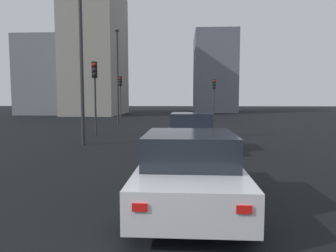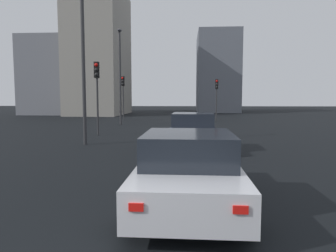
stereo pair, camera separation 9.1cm
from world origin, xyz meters
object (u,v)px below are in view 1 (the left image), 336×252
object	(u,v)px
car_white_left_second	(190,170)
street_lamp_far	(81,56)
traffic_light_near_left	(214,91)
traffic_light_far_left	(95,83)
traffic_light_near_right	(120,89)
street_lamp_kerbside	(118,69)
car_navy_left_lead	(191,132)

from	to	relation	value
car_white_left_second	street_lamp_far	size ratio (longest dim) A/B	0.64
traffic_light_near_left	traffic_light_far_left	xyz separation A→B (m)	(-11.63, 7.81, 0.20)
traffic_light_near_right	traffic_light_near_left	bearing A→B (deg)	96.46
car_white_left_second	traffic_light_near_right	xyz separation A→B (m)	(22.89, 6.07, 2.29)
street_lamp_kerbside	car_white_left_second	bearing A→B (deg)	-163.77
car_navy_left_lead	street_lamp_kerbside	distance (m)	13.42
traffic_light_near_left	street_lamp_far	bearing A→B (deg)	-23.14
car_navy_left_lead	traffic_light_near_left	bearing A→B (deg)	-7.27
traffic_light_near_left	street_lamp_kerbside	world-z (taller)	street_lamp_kerbside
traffic_light_near_right	traffic_light_far_left	bearing A→B (deg)	11.63
car_white_left_second	traffic_light_far_left	world-z (taller)	traffic_light_far_left
street_lamp_kerbside	street_lamp_far	xyz separation A→B (m)	(-10.58, -0.65, -0.42)
traffic_light_near_left	traffic_light_near_right	bearing A→B (deg)	-87.55
car_white_left_second	street_lamp_kerbside	world-z (taller)	street_lamp_kerbside
traffic_light_near_left	car_white_left_second	bearing A→B (deg)	-3.85
car_white_left_second	traffic_light_near_left	bearing A→B (deg)	-6.22
car_white_left_second	street_lamp_kerbside	bearing A→B (deg)	16.76
car_navy_left_lead	traffic_light_near_right	size ratio (longest dim) A/B	0.99
car_navy_left_lead	traffic_light_near_left	xyz separation A→B (m)	(16.17, -2.49, 2.05)
car_navy_left_lead	traffic_light_near_right	xyz separation A→B (m)	(16.24, 6.28, 2.27)
traffic_light_far_left	car_navy_left_lead	bearing A→B (deg)	44.27
car_navy_left_lead	traffic_light_near_right	distance (m)	17.56
street_lamp_far	car_navy_left_lead	bearing A→B (deg)	-102.34
traffic_light_near_left	traffic_light_near_right	size ratio (longest dim) A/B	0.92
traffic_light_near_left	street_lamp_far	xyz separation A→B (m)	(-15.10, 7.38, 1.21)
car_white_left_second	street_lamp_kerbside	size ratio (longest dim) A/B	0.57
car_white_left_second	car_navy_left_lead	bearing A→B (deg)	-1.31
car_white_left_second	traffic_light_near_left	distance (m)	23.07
car_white_left_second	street_lamp_far	xyz separation A→B (m)	(7.71, 4.68, 3.28)
car_navy_left_lead	car_white_left_second	distance (m)	6.65
traffic_light_far_left	street_lamp_far	distance (m)	3.64
street_lamp_kerbside	traffic_light_far_left	bearing A→B (deg)	-178.23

